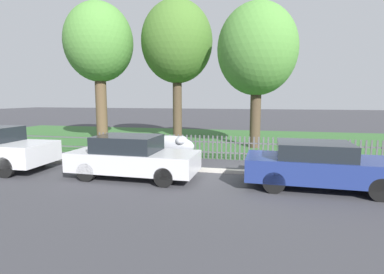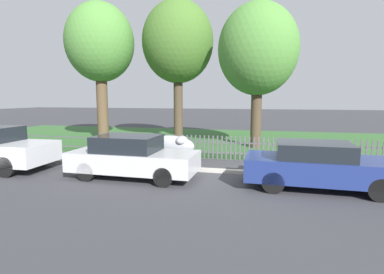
{
  "view_description": "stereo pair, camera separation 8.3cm",
  "coord_description": "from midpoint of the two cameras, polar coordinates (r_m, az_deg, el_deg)",
  "views": [
    {
      "loc": [
        -0.18,
        -9.85,
        2.53
      ],
      "look_at": [
        -2.68,
        0.82,
        1.1
      ],
      "focal_mm": 28.0,
      "sensor_mm": 36.0,
      "label": 1
    },
    {
      "loc": [
        -0.1,
        -9.83,
        2.53
      ],
      "look_at": [
        -2.68,
        0.82,
        1.1
      ],
      "focal_mm": 28.0,
      "sensor_mm": 36.0,
      "label": 2
    }
  ],
  "objects": [
    {
      "name": "ground_plane",
      "position": [
        10.16,
        14.09,
        -7.21
      ],
      "size": [
        120.0,
        120.0,
        0.0
      ],
      "primitive_type": "plane",
      "color": "#38383D"
    },
    {
      "name": "kerb_stone",
      "position": [
        10.25,
        14.1,
        -6.74
      ],
      "size": [
        40.31,
        0.2,
        0.12
      ],
      "primitive_type": "cube",
      "color": "#B2ADA3",
      "rests_on": "ground"
    },
    {
      "name": "grass_strip",
      "position": [
        18.12,
        13.93,
        -0.79
      ],
      "size": [
        40.31,
        11.53,
        0.01
      ],
      "primitive_type": "cube",
      "color": "#33602D",
      "rests_on": "ground"
    },
    {
      "name": "park_fence",
      "position": [
        12.36,
        14.09,
        -2.29
      ],
      "size": [
        40.31,
        0.05,
        0.98
      ],
      "color": "#4C4C51",
      "rests_on": "ground"
    },
    {
      "name": "parked_car_black_saloon",
      "position": [
        9.7,
        -11.08,
        -3.7
      ],
      "size": [
        4.05,
        1.67,
        1.35
      ],
      "rotation": [
        0.0,
        0.0,
        -0.01
      ],
      "color": "#BCBCC1",
      "rests_on": "ground"
    },
    {
      "name": "parked_car_navy_estate",
      "position": [
        9.1,
        23.27,
        -4.96
      ],
      "size": [
        4.13,
        1.77,
        1.31
      ],
      "rotation": [
        0.0,
        0.0,
        -0.02
      ],
      "color": "navy",
      "rests_on": "ground"
    },
    {
      "name": "covered_motorcycle",
      "position": [
        11.96,
        -3.7,
        -1.64
      ],
      "size": [
        2.09,
        0.75,
        1.05
      ],
      "rotation": [
        0.0,
        0.0,
        -0.05
      ],
      "color": "black",
      "rests_on": "ground"
    },
    {
      "name": "tree_nearest_kerb",
      "position": [
        18.39,
        -16.99,
        16.58
      ],
      "size": [
        3.83,
        3.83,
        7.84
      ],
      "color": "brown",
      "rests_on": "ground"
    },
    {
      "name": "tree_behind_motorcycle",
      "position": [
        17.91,
        -2.58,
        17.49
      ],
      "size": [
        4.06,
        4.06,
        8.05
      ],
      "color": "#473828",
      "rests_on": "ground"
    },
    {
      "name": "tree_mid_park",
      "position": [
        15.73,
        12.6,
        15.86
      ],
      "size": [
        3.95,
        3.95,
        7.2
      ],
      "color": "#473828",
      "rests_on": "ground"
    }
  ]
}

